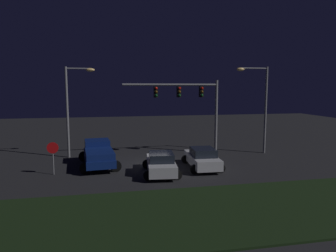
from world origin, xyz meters
The scene contains 9 objects.
ground_plane centered at (0.00, 0.00, 0.00)m, with size 80.00×80.00×0.00m, color black.
grass_median centered at (0.00, -9.83, 0.05)m, with size 22.46×7.07×0.10m, color black.
pickup_truck centered at (-4.15, 0.42, 1.00)m, with size 3.19×5.55×1.80m.
car_sedan centered at (0.06, -2.80, 0.74)m, with size 2.78×4.56×1.51m.
car_sedan_far centered at (3.31, -1.86, 0.74)m, with size 2.63×4.48×1.51m.
traffic_signal_gantry centered at (3.63, 2.88, 4.90)m, with size 8.32×0.56×6.50m.
street_lamp_left centered at (-6.14, 3.81, 4.80)m, with size 2.42×0.44×7.56m.
street_lamp_right centered at (9.78, 2.16, 4.89)m, with size 2.94×0.44×7.66m.
stop_sign centered at (-7.09, -1.52, 1.56)m, with size 0.76×0.08×2.23m.
Camera 1 is at (-3.65, -23.33, 5.89)m, focal length 33.55 mm.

